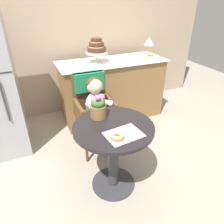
{
  "coord_description": "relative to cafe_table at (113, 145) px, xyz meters",
  "views": [
    {
      "loc": [
        -0.61,
        -1.38,
        1.71
      ],
      "look_at": [
        0.05,
        0.15,
        0.77
      ],
      "focal_mm": 33.06,
      "sensor_mm": 36.0,
      "label": 1
    }
  ],
  "objects": [
    {
      "name": "ground_plane",
      "position": [
        0.0,
        0.0,
        -0.51
      ],
      "size": [
        8.0,
        8.0,
        0.0
      ],
      "primitive_type": "plane",
      "color": "gray"
    },
    {
      "name": "back_wall",
      "position": [
        0.0,
        1.85,
        0.84
      ],
      "size": [
        4.8,
        0.1,
        2.7
      ],
      "primitive_type": "cube",
      "color": "tan",
      "rests_on": "ground"
    },
    {
      "name": "cafe_table",
      "position": [
        0.0,
        0.0,
        0.0
      ],
      "size": [
        0.72,
        0.72,
        0.72
      ],
      "color": "black",
      "rests_on": "ground"
    },
    {
      "name": "wicker_chair",
      "position": [
        0.03,
        0.71,
        0.13
      ],
      "size": [
        0.42,
        0.45,
        0.95
      ],
      "rotation": [
        0.0,
        0.0,
        0.01
      ],
      "color": "brown",
      "rests_on": "ground"
    },
    {
      "name": "seated_child",
      "position": [
        0.03,
        0.55,
        0.17
      ],
      "size": [
        0.27,
        0.32,
        0.73
      ],
      "color": "silver",
      "rests_on": "ground"
    },
    {
      "name": "paper_napkin",
      "position": [
        0.02,
        -0.15,
        0.21
      ],
      "size": [
        0.32,
        0.25,
        0.0
      ],
      "primitive_type": "cube",
      "rotation": [
        0.0,
        0.0,
        0.11
      ],
      "color": "white",
      "rests_on": "cafe_table"
    },
    {
      "name": "donut_front",
      "position": [
        -0.05,
        -0.18,
        0.24
      ],
      "size": [
        0.12,
        0.12,
        0.04
      ],
      "color": "#AD7542",
      "rests_on": "cafe_table"
    },
    {
      "name": "flower_vase",
      "position": [
        -0.07,
        0.2,
        0.32
      ],
      "size": [
        0.15,
        0.15,
        0.24
      ],
      "color": "brown",
      "rests_on": "cafe_table"
    },
    {
      "name": "display_counter",
      "position": [
        0.55,
        1.3,
        -0.05
      ],
      "size": [
        1.56,
        0.62,
        0.9
      ],
      "color": "olive",
      "rests_on": "ground"
    },
    {
      "name": "tiered_cake_stand",
      "position": [
        0.32,
        1.3,
        0.59
      ],
      "size": [
        0.3,
        0.3,
        0.33
      ],
      "color": "silver",
      "rests_on": "display_counter"
    },
    {
      "name": "table_lamp",
      "position": [
        1.14,
        1.3,
        0.61
      ],
      "size": [
        0.15,
        0.15,
        0.28
      ],
      "color": "#B28C47",
      "rests_on": "display_counter"
    }
  ]
}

